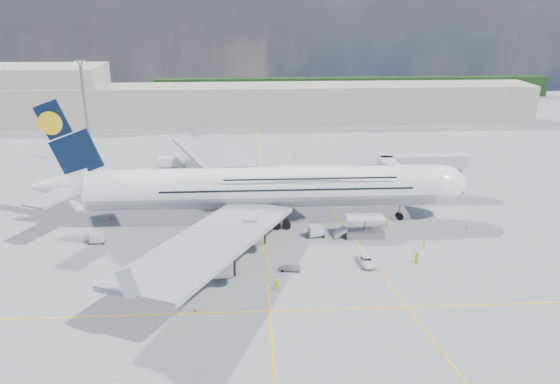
{
  "coord_description": "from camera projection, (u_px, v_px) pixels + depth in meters",
  "views": [
    {
      "loc": [
        -2.17,
        -81.87,
        38.78
      ],
      "look_at": [
        2.8,
        8.0,
        6.53
      ],
      "focal_mm": 35.0,
      "sensor_mm": 36.0,
      "label": 1
    }
  ],
  "objects": [
    {
      "name": "taxi_line_main",
      "position": [
        266.0,
        246.0,
        90.15
      ],
      "size": [
        0.25,
        220.0,
        0.01
      ],
      "primitive_type": "cube",
      "color": "yellow",
      "rests_on": "ground"
    },
    {
      "name": "cone_tail",
      "position": [
        111.0,
        218.0,
        100.85
      ],
      "size": [
        0.48,
        0.48,
        0.62
      ],
      "color": "#D6580B",
      "rests_on": "ground"
    },
    {
      "name": "cargo_loader",
      "position": [
        363.0,
        229.0,
        93.33
      ],
      "size": [
        8.53,
        3.2,
        3.67
      ],
      "color": "silver",
      "rests_on": "ground"
    },
    {
      "name": "taxi_line_cross",
      "position": [
        270.0,
        311.0,
        71.35
      ],
      "size": [
        120.0,
        0.25,
        0.01
      ],
      "primitive_type": "cube",
      "color": "yellow",
      "rests_on": "ground"
    },
    {
      "name": "taxi_line_diag",
      "position": [
        340.0,
        221.0,
        100.28
      ],
      "size": [
        14.16,
        99.06,
        0.01
      ],
      "primitive_type": "cube",
      "rotation": [
        0.0,
        0.0,
        0.14
      ],
      "color": "yellow",
      "rests_on": "ground"
    },
    {
      "name": "cone_wing_left_inner",
      "position": [
        212.0,
        191.0,
        114.8
      ],
      "size": [
        0.43,
        0.43,
        0.55
      ],
      "color": "#D6580B",
      "rests_on": "ground"
    },
    {
      "name": "hangar",
      "position": [
        41.0,
        94.0,
        177.47
      ],
      "size": [
        40.0,
        22.0,
        18.0
      ],
      "primitive_type": "cube",
      "color": "#B2AD9E",
      "rests_on": "ground"
    },
    {
      "name": "crew_wing",
      "position": [
        234.0,
        240.0,
        90.24
      ],
      "size": [
        0.54,
        0.99,
        1.6
      ],
      "primitive_type": "imported",
      "rotation": [
        0.0,
        0.0,
        1.73
      ],
      "color": "#ECFF1A",
      "rests_on": "ground"
    },
    {
      "name": "crew_nose",
      "position": [
        387.0,
        222.0,
        96.98
      ],
      "size": [
        0.82,
        0.85,
        1.97
      ],
      "primitive_type": "imported",
      "rotation": [
        0.0,
        0.0,
        0.88
      ],
      "color": "#ABEF19",
      "rests_on": "ground"
    },
    {
      "name": "baggage_tug",
      "position": [
        242.0,
        240.0,
        90.49
      ],
      "size": [
        2.83,
        1.76,
        1.65
      ],
      "rotation": [
        0.0,
        0.0,
        0.22
      ],
      "color": "silver",
      "rests_on": "ground"
    },
    {
      "name": "dolly_row_a",
      "position": [
        146.0,
        270.0,
        80.19
      ],
      "size": [
        3.05,
        2.05,
        1.77
      ],
      "rotation": [
        0.0,
        0.0,
        -0.21
      ],
      "color": "gray",
      "rests_on": "ground"
    },
    {
      "name": "dolly_row_c",
      "position": [
        224.0,
        274.0,
        80.19
      ],
      "size": [
        3.01,
        1.84,
        0.42
      ],
      "rotation": [
        0.0,
        0.0,
        -0.11
      ],
      "color": "gray",
      "rests_on": "ground"
    },
    {
      "name": "dolly_nose_near",
      "position": [
        316.0,
        231.0,
        93.18
      ],
      "size": [
        3.47,
        2.37,
        2.0
      ],
      "rotation": [
        0.0,
        0.0,
        0.23
      ],
      "color": "gray",
      "rests_on": "ground"
    },
    {
      "name": "airliner",
      "position": [
        265.0,
        187.0,
        97.25
      ],
      "size": [
        77.26,
        79.15,
        23.71
      ],
      "color": "white",
      "rests_on": "ground"
    },
    {
      "name": "catering_truck_inner",
      "position": [
        205.0,
        193.0,
        108.33
      ],
      "size": [
        7.92,
        4.56,
        4.44
      ],
      "rotation": [
        0.0,
        0.0,
        0.28
      ],
      "color": "gray",
      "rests_on": "ground"
    },
    {
      "name": "cone_wing_right_inner",
      "position": [
        245.0,
        246.0,
        89.59
      ],
      "size": [
        0.41,
        0.41,
        0.52
      ],
      "color": "#D6580B",
      "rests_on": "ground"
    },
    {
      "name": "dolly_row_b",
      "position": [
        177.0,
        270.0,
        81.42
      ],
      "size": [
        2.81,
        1.96,
        0.37
      ],
      "rotation": [
        0.0,
        0.0,
        0.26
      ],
      "color": "gray",
      "rests_on": "ground"
    },
    {
      "name": "cone_wing_right_outer",
      "position": [
        195.0,
        310.0,
        71.19
      ],
      "size": [
        0.4,
        0.4,
        0.51
      ],
      "color": "#D6580B",
      "rests_on": "ground"
    },
    {
      "name": "service_van",
      "position": [
        367.0,
        261.0,
        83.54
      ],
      "size": [
        2.5,
        4.71,
        1.26
      ],
      "primitive_type": "imported",
      "rotation": [
        0.0,
        0.0,
        0.09
      ],
      "color": "white",
      "rests_on": "ground"
    },
    {
      "name": "light_mast",
      "position": [
        86.0,
        114.0,
        125.92
      ],
      "size": [
        3.0,
        0.7,
        25.5
      ],
      "color": "gray",
      "rests_on": "ground"
    },
    {
      "name": "crew_van",
      "position": [
        417.0,
        257.0,
        83.88
      ],
      "size": [
        1.04,
        1.17,
        2.0
      ],
      "primitive_type": "imported",
      "rotation": [
        0.0,
        0.0,
        2.1
      ],
      "color": "#AAEC18",
      "rests_on": "ground"
    },
    {
      "name": "cone_nose",
      "position": [
        467.0,
        226.0,
        97.16
      ],
      "size": [
        0.43,
        0.43,
        0.54
      ],
      "color": "#D6580B",
      "rests_on": "ground"
    },
    {
      "name": "cone_wing_left_outer",
      "position": [
        187.0,
        188.0,
        116.27
      ],
      "size": [
        0.48,
        0.48,
        0.61
      ],
      "color": "#D6580B",
      "rests_on": "ground"
    },
    {
      "name": "terminal",
      "position": [
        257.0,
        104.0,
        177.42
      ],
      "size": [
        180.0,
        16.0,
        12.0
      ],
      "primitive_type": "cube",
      "color": "#B2AD9E",
      "rests_on": "ground"
    },
    {
      "name": "catering_truck_outer",
      "position": [
        172.0,
        166.0,
        126.67
      ],
      "size": [
        6.59,
        2.82,
        3.86
      ],
      "rotation": [
        0.0,
        0.0,
        0.08
      ],
      "color": "gray",
      "rests_on": "ground"
    },
    {
      "name": "crew_tug",
      "position": [
        277.0,
        285.0,
        76.06
      ],
      "size": [
        1.37,
        1.02,
        1.89
      ],
      "primitive_type": "imported",
      "rotation": [
        0.0,
        0.0,
        -0.29
      ],
      "color": "#9CED19",
      "rests_on": "ground"
    },
    {
      "name": "dolly_nose_far",
      "position": [
        290.0,
        268.0,
        81.98
      ],
      "size": [
        3.23,
        2.12,
        0.44
      ],
      "rotation": [
        0.0,
        0.0,
        -0.18
      ],
      "color": "gray",
      "rests_on": "ground"
    },
    {
      "name": "dolly_back",
      "position": [
        97.0,
        238.0,
        90.8
      ],
      "size": [
        2.87,
        1.56,
        1.81
      ],
      "rotation": [
        0.0,
        0.0,
        0.01
      ],
      "color": "gray",
      "rests_on": "ground"
    },
    {
      "name": "tree_line",
      "position": [
        353.0,
        87.0,
        222.48
      ],
      "size": [
        160.0,
        6.0,
        8.0
      ],
      "primitive_type": "cube",
      "color": "#193814",
      "rests_on": "ground"
    },
    {
      "name": "jet_bridge",
      "position": [
        411.0,
        166.0,
        109.07
      ],
      "size": [
        18.8,
        12.1,
        8.5
      ],
      "color": "#B7B7BC",
      "rests_on": "ground"
    },
    {
      "name": "ground",
      "position": [
        266.0,
        246.0,
        90.15
      ],
      "size": [
        300.0,
        300.0,
        0.0
      ],
      "primitive_type": "plane",
      "color": "gray",
      "rests_on": "ground"
    },
    {
      "name": "crew_loader",
      "position": [
        424.0,
        245.0,
        88.37
      ],
      "size": [
        0.94,
        0.83,
        1.62
      ],
      "primitive_type": "imported",
      "rotation": [
        0.0,
        0.0,
        -0.32
      ],
      "color": "#ECFF1A",
      "rests_on": "ground"
    }
  ]
}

